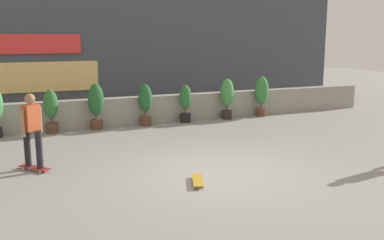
{
  "coord_description": "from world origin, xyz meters",
  "views": [
    {
      "loc": [
        -4.09,
        -8.21,
        2.92
      ],
      "look_at": [
        0.0,
        1.5,
        0.9
      ],
      "focal_mm": 41.68,
      "sensor_mm": 36.0,
      "label": 1
    }
  ],
  "objects_px": {
    "potted_plant_4": "(185,102)",
    "skateboard_near_camera": "(198,180)",
    "potted_plant_2": "(96,103)",
    "potted_plant_5": "(227,96)",
    "potted_plant_3": "(145,102)",
    "potted_plant_6": "(262,93)",
    "skater_far_left": "(32,128)",
    "potted_plant_1": "(51,109)"
  },
  "relations": [
    {
      "from": "potted_plant_5",
      "to": "skater_far_left",
      "type": "distance_m",
      "value": 7.67
    },
    {
      "from": "potted_plant_2",
      "to": "skater_far_left",
      "type": "bearing_deg",
      "value": -119.0
    },
    {
      "from": "potted_plant_1",
      "to": "skater_far_left",
      "type": "xyz_separation_m",
      "value": [
        -0.75,
        -3.79,
        0.2
      ]
    },
    {
      "from": "potted_plant_6",
      "to": "skater_far_left",
      "type": "distance_m",
      "value": 8.92
    },
    {
      "from": "potted_plant_1",
      "to": "potted_plant_2",
      "type": "distance_m",
      "value": 1.35
    },
    {
      "from": "potted_plant_4",
      "to": "skateboard_near_camera",
      "type": "xyz_separation_m",
      "value": [
        -2.15,
        -5.97,
        -0.64
      ]
    },
    {
      "from": "potted_plant_1",
      "to": "skater_far_left",
      "type": "bearing_deg",
      "value": -101.2
    },
    {
      "from": "potted_plant_2",
      "to": "potted_plant_5",
      "type": "distance_m",
      "value": 4.57
    },
    {
      "from": "potted_plant_6",
      "to": "skater_far_left",
      "type": "height_order",
      "value": "skater_far_left"
    },
    {
      "from": "potted_plant_1",
      "to": "skateboard_near_camera",
      "type": "xyz_separation_m",
      "value": [
        2.2,
        -5.97,
        -0.68
      ]
    },
    {
      "from": "skateboard_near_camera",
      "to": "skater_far_left",
      "type": "bearing_deg",
      "value": 143.54
    },
    {
      "from": "potted_plant_4",
      "to": "skater_far_left",
      "type": "xyz_separation_m",
      "value": [
        -5.1,
        -3.79,
        0.24
      ]
    },
    {
      "from": "potted_plant_6",
      "to": "potted_plant_3",
      "type": "bearing_deg",
      "value": 180.0
    },
    {
      "from": "potted_plant_6",
      "to": "skateboard_near_camera",
      "type": "relative_size",
      "value": 1.77
    },
    {
      "from": "skateboard_near_camera",
      "to": "potted_plant_1",
      "type": "bearing_deg",
      "value": 110.23
    },
    {
      "from": "potted_plant_6",
      "to": "skater_far_left",
      "type": "xyz_separation_m",
      "value": [
        -8.08,
        -3.79,
        0.1
      ]
    },
    {
      "from": "potted_plant_4",
      "to": "potted_plant_6",
      "type": "height_order",
      "value": "potted_plant_6"
    },
    {
      "from": "potted_plant_6",
      "to": "skater_far_left",
      "type": "bearing_deg",
      "value": -154.87
    },
    {
      "from": "potted_plant_4",
      "to": "potted_plant_5",
      "type": "bearing_deg",
      "value": -0.0
    },
    {
      "from": "potted_plant_6",
      "to": "skateboard_near_camera",
      "type": "bearing_deg",
      "value": -130.67
    },
    {
      "from": "skater_far_left",
      "to": "potted_plant_3",
      "type": "bearing_deg",
      "value": 45.73
    },
    {
      "from": "potted_plant_3",
      "to": "potted_plant_4",
      "type": "distance_m",
      "value": 1.41
    },
    {
      "from": "potted_plant_1",
      "to": "potted_plant_3",
      "type": "distance_m",
      "value": 2.94
    },
    {
      "from": "potted_plant_3",
      "to": "potted_plant_6",
      "type": "distance_m",
      "value": 4.38
    },
    {
      "from": "skater_far_left",
      "to": "skateboard_near_camera",
      "type": "relative_size",
      "value": 2.07
    },
    {
      "from": "potted_plant_1",
      "to": "potted_plant_6",
      "type": "height_order",
      "value": "potted_plant_6"
    },
    {
      "from": "potted_plant_3",
      "to": "skateboard_near_camera",
      "type": "distance_m",
      "value": 6.05
    },
    {
      "from": "potted_plant_6",
      "to": "skater_far_left",
      "type": "relative_size",
      "value": 0.86
    },
    {
      "from": "potted_plant_2",
      "to": "skater_far_left",
      "type": "xyz_separation_m",
      "value": [
        -2.1,
        -3.79,
        0.11
      ]
    },
    {
      "from": "potted_plant_1",
      "to": "potted_plant_4",
      "type": "xyz_separation_m",
      "value": [
        4.35,
        0.0,
        -0.04
      ]
    },
    {
      "from": "skater_far_left",
      "to": "potted_plant_4",
      "type": "bearing_deg",
      "value": 36.62
    },
    {
      "from": "potted_plant_2",
      "to": "potted_plant_6",
      "type": "height_order",
      "value": "potted_plant_6"
    },
    {
      "from": "potted_plant_3",
      "to": "potted_plant_6",
      "type": "height_order",
      "value": "potted_plant_6"
    },
    {
      "from": "skateboard_near_camera",
      "to": "potted_plant_3",
      "type": "bearing_deg",
      "value": 82.88
    },
    {
      "from": "potted_plant_4",
      "to": "skateboard_near_camera",
      "type": "distance_m",
      "value": 6.37
    },
    {
      "from": "potted_plant_5",
      "to": "skateboard_near_camera",
      "type": "distance_m",
      "value": 7.07
    },
    {
      "from": "potted_plant_5",
      "to": "potted_plant_1",
      "type": "bearing_deg",
      "value": 180.0
    },
    {
      "from": "potted_plant_4",
      "to": "skateboard_near_camera",
      "type": "bearing_deg",
      "value": -109.8
    },
    {
      "from": "potted_plant_1",
      "to": "potted_plant_3",
      "type": "xyz_separation_m",
      "value": [
        2.94,
        0.0,
        0.02
      ]
    },
    {
      "from": "skater_far_left",
      "to": "skateboard_near_camera",
      "type": "xyz_separation_m",
      "value": [
        2.95,
        -2.18,
        -0.88
      ]
    },
    {
      "from": "potted_plant_3",
      "to": "potted_plant_4",
      "type": "bearing_deg",
      "value": 0.0
    },
    {
      "from": "potted_plant_5",
      "to": "potted_plant_3",
      "type": "bearing_deg",
      "value": 180.0
    }
  ]
}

